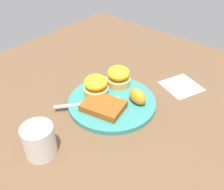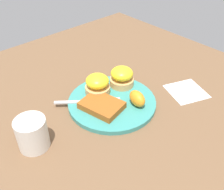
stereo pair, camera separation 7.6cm
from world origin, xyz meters
name	(u,v)px [view 1 (the left image)]	position (x,y,z in m)	size (l,w,h in m)	color
ground_plane	(112,104)	(0.00, 0.00, 0.00)	(1.10, 1.10, 0.00)	brown
plate	(112,102)	(0.00, 0.00, 0.01)	(0.26, 0.26, 0.01)	teal
sandwich_benedict_left	(118,76)	(0.04, -0.08, 0.04)	(0.08, 0.08, 0.06)	tan
sandwich_benedict_right	(96,86)	(0.06, 0.01, 0.04)	(0.08, 0.08, 0.06)	tan
hashbrown_patty	(103,106)	(-0.01, 0.05, 0.02)	(0.11, 0.08, 0.02)	#994F1A
orange_wedge	(138,97)	(-0.06, -0.04, 0.04)	(0.06, 0.04, 0.04)	orange
fork	(92,103)	(0.03, 0.05, 0.02)	(0.14, 0.16, 0.00)	silver
cup	(39,140)	(0.01, 0.25, 0.04)	(0.10, 0.08, 0.08)	silver
napkin	(181,86)	(-0.11, -0.22, 0.00)	(0.11, 0.11, 0.00)	white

